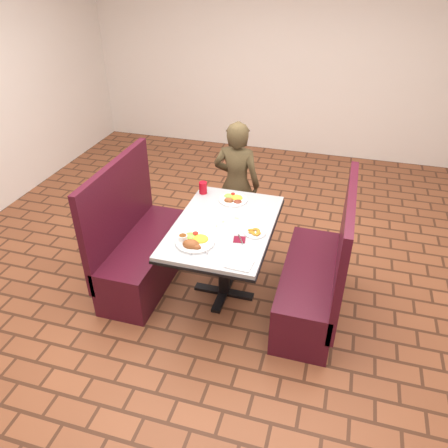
{
  "coord_description": "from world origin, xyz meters",
  "views": [
    {
      "loc": [
        0.85,
        -2.93,
        2.68
      ],
      "look_at": [
        0.0,
        0.0,
        0.75
      ],
      "focal_mm": 35.0,
      "sensor_mm": 36.0,
      "label": 1
    }
  ],
  "objects": [
    {
      "name": "maroon_napkin",
      "position": [
        0.18,
        -0.19,
        0.75
      ],
      "size": [
        0.11,
        0.11,
        0.0
      ],
      "primitive_type": "cube",
      "rotation": [
        0.0,
        0.0,
        0.17
      ],
      "color": "#5E0E1D",
      "rests_on": "dining_table"
    },
    {
      "name": "far_dinner_plate",
      "position": [
        -0.03,
        0.41,
        0.77
      ],
      "size": [
        0.26,
        0.26,
        0.07
      ],
      "rotation": [
        0.0,
        0.0,
        0.23
      ],
      "color": "white",
      "rests_on": "dining_table"
    },
    {
      "name": "paper_napkin",
      "position": [
        0.26,
        -0.5,
        0.76
      ],
      "size": [
        0.2,
        0.15,
        0.01
      ],
      "primitive_type": "cube",
      "rotation": [
        0.0,
        0.0,
        -0.07
      ],
      "color": "white",
      "rests_on": "dining_table"
    },
    {
      "name": "knife_utensil",
      "position": [
        -0.04,
        -0.37,
        0.76
      ],
      "size": [
        0.08,
        0.16,
        0.0
      ],
      "primitive_type": "cube",
      "rotation": [
        0.0,
        0.0,
        0.45
      ],
      "color": "silver",
      "rests_on": "dining_table"
    },
    {
      "name": "dining_table",
      "position": [
        0.0,
        0.0,
        0.65
      ],
      "size": [
        0.81,
        1.21,
        0.75
      ],
      "color": "#A8AAAC",
      "rests_on": "ground"
    },
    {
      "name": "lettuce_shreds",
      "position": [
        0.04,
        0.06,
        0.75
      ],
      "size": [
        0.28,
        0.32,
        0.0
      ],
      "primitive_type": null,
      "color": "#94C54E",
      "rests_on": "dining_table"
    },
    {
      "name": "plantain_plate",
      "position": [
        0.28,
        -0.07,
        0.76
      ],
      "size": [
        0.17,
        0.17,
        0.03
      ],
      "rotation": [
        0.0,
        0.0,
        0.01
      ],
      "color": "white",
      "rests_on": "dining_table"
    },
    {
      "name": "spoon_utensil",
      "position": [
        0.19,
        -0.19,
        0.76
      ],
      "size": [
        0.07,
        0.12,
        0.0
      ],
      "primitive_type": "cube",
      "rotation": [
        0.0,
        0.0,
        0.5
      ],
      "color": "silver",
      "rests_on": "dining_table"
    },
    {
      "name": "booth_bench_left",
      "position": [
        -0.8,
        0.0,
        0.33
      ],
      "size": [
        0.47,
        1.2,
        1.17
      ],
      "color": "#4A111F",
      "rests_on": "ground"
    },
    {
      "name": "red_tumbler",
      "position": [
        -0.34,
        0.47,
        0.81
      ],
      "size": [
        0.07,
        0.07,
        0.11
      ],
      "primitive_type": "cylinder",
      "color": "red",
      "rests_on": "dining_table"
    },
    {
      "name": "room",
      "position": [
        0.0,
        0.0,
        1.91
      ],
      "size": [
        7.0,
        7.04,
        2.82
      ],
      "color": "brown",
      "rests_on": "ground"
    },
    {
      "name": "booth_bench_right",
      "position": [
        0.8,
        0.0,
        0.33
      ],
      "size": [
        0.47,
        1.2,
        1.17
      ],
      "color": "#4A111F",
      "rests_on": "ground"
    },
    {
      "name": "diner_person",
      "position": [
        -0.13,
        0.9,
        0.66
      ],
      "size": [
        0.49,
        0.33,
        1.32
      ],
      "primitive_type": "imported",
      "rotation": [
        0.0,
        0.0,
        3.12
      ],
      "color": "brown",
      "rests_on": "ground"
    },
    {
      "name": "near_dinner_plate",
      "position": [
        -0.14,
        -0.33,
        0.78
      ],
      "size": [
        0.3,
        0.3,
        0.09
      ],
      "rotation": [
        0.0,
        0.0,
        0.17
      ],
      "color": "white",
      "rests_on": "dining_table"
    },
    {
      "name": "fork_utensil",
      "position": [
        -0.1,
        -0.41,
        0.76
      ],
      "size": [
        0.05,
        0.16,
        0.0
      ],
      "primitive_type": "cube",
      "rotation": [
        0.0,
        0.0,
        -0.23
      ],
      "color": "silver",
      "rests_on": "dining_table"
    }
  ]
}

